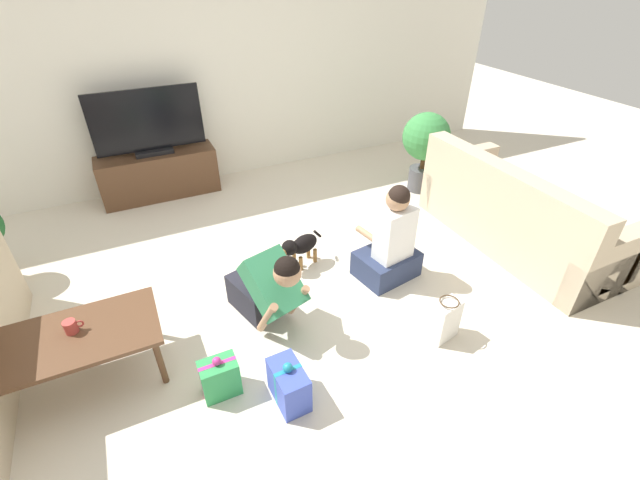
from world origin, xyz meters
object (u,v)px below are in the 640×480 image
(tv_console, at_px, (160,175))
(potted_plant_corner_right, at_px, (425,142))
(person_kneeling, at_px, (268,288))
(mug, at_px, (71,327))
(coffee_table, at_px, (74,341))
(person_sitting, at_px, (390,245))
(gift_box_a, at_px, (289,385))
(gift_box_b, at_px, (220,377))
(gift_bag_a, at_px, (445,320))
(tv, at_px, (148,126))
(sofa_right, at_px, (518,215))
(dog, at_px, (300,246))

(tv_console, distance_m, potted_plant_corner_right, 3.17)
(person_kneeling, xyz_separation_m, mug, (-1.31, 0.02, 0.14))
(coffee_table, height_order, person_sitting, person_sitting)
(gift_box_a, distance_m, gift_box_b, 0.46)
(gift_bag_a, bearing_deg, person_sitting, 88.04)
(gift_box_a, bearing_deg, tv, 95.27)
(gift_box_b, bearing_deg, tv, 88.49)
(coffee_table, height_order, tv, tv)
(coffee_table, distance_m, potted_plant_corner_right, 4.04)
(gift_box_b, bearing_deg, sofa_right, 9.08)
(tv_console, bearing_deg, person_kneeling, -80.29)
(tv, relative_size, gift_bag_a, 3.25)
(potted_plant_corner_right, distance_m, person_sitting, 1.85)
(gift_box_b, bearing_deg, gift_box_a, -32.73)
(coffee_table, relative_size, person_kneeling, 1.32)
(person_kneeling, relative_size, gift_box_b, 2.42)
(coffee_table, relative_size, tv_console, 0.80)
(potted_plant_corner_right, relative_size, person_sitting, 1.03)
(tv, bearing_deg, person_sitting, -57.31)
(coffee_table, bearing_deg, gift_box_b, -30.96)
(dog, relative_size, gift_box_b, 1.40)
(person_kneeling, distance_m, gift_box_b, 0.75)
(gift_box_b, xyz_separation_m, mug, (-0.79, 0.52, 0.33))
(potted_plant_corner_right, bearing_deg, tv_console, 157.29)
(sofa_right, relative_size, dog, 4.37)
(person_kneeling, relative_size, person_sitting, 0.86)
(sofa_right, relative_size, tv_console, 1.53)
(coffee_table, height_order, potted_plant_corner_right, potted_plant_corner_right)
(sofa_right, relative_size, person_kneeling, 2.53)
(gift_box_a, xyz_separation_m, gift_bag_a, (1.27, 0.01, 0.03))
(gift_box_a, distance_m, mug, 1.45)
(person_sitting, xyz_separation_m, gift_box_b, (-1.69, -0.58, -0.20))
(tv, xyz_separation_m, person_kneeling, (0.44, -2.58, -0.53))
(coffee_table, distance_m, mug, 0.10)
(coffee_table, bearing_deg, dog, 17.32)
(tv_console, xyz_separation_m, mug, (-0.87, -2.56, 0.21))
(person_kneeling, bearing_deg, dog, 31.60)
(sofa_right, distance_m, gift_box_a, 2.85)
(sofa_right, xyz_separation_m, gift_bag_a, (-1.47, -0.74, -0.14))
(coffee_table, distance_m, person_kneeling, 1.33)
(tv_console, distance_m, mug, 2.71)
(gift_box_a, height_order, gift_box_b, gift_box_a)
(potted_plant_corner_right, relative_size, gift_box_a, 2.78)
(potted_plant_corner_right, bearing_deg, gift_bag_a, -122.25)
(person_kneeling, bearing_deg, potted_plant_corner_right, 13.06)
(gift_box_a, relative_size, mug, 2.88)
(person_kneeling, distance_m, gift_box_a, 0.78)
(tv, height_order, dog, tv)
(tv, xyz_separation_m, person_sitting, (1.61, -2.50, -0.53))
(gift_box_b, bearing_deg, gift_bag_a, -8.23)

